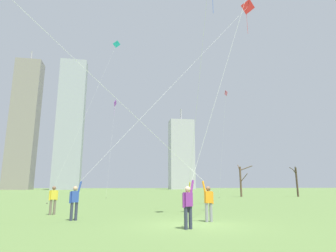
# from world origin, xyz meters

# --- Properties ---
(ground_plane) EXTENTS (400.00, 400.00, 0.00)m
(ground_plane) POSITION_xyz_m (0.00, 0.00, 0.00)
(ground_plane) COLOR #5B7A3D
(kite_flyer_midfield_left_orange) EXTENTS (15.55, 4.25, 14.45)m
(kite_flyer_midfield_left_orange) POSITION_xyz_m (-1.87, 0.16, 3.48)
(kite_flyer_midfield_left_orange) COLOR gray
(kite_flyer_midfield_left_orange) RESTS_ON ground
(kite_flyer_far_back_red) EXTENTS (13.66, 5.77, 17.60)m
(kite_flyer_far_back_red) POSITION_xyz_m (-2.43, 3.81, 4.50)
(kite_flyer_far_back_red) COLOR #33384C
(kite_flyer_far_back_red) RESTS_ON ground
(kite_flyer_midfield_center_yellow) EXTENTS (7.26, 1.04, 20.84)m
(kite_flyer_midfield_center_yellow) POSITION_xyz_m (0.83, -0.97, 4.98)
(kite_flyer_midfield_center_yellow) COLOR #33384C
(kite_flyer_midfield_center_yellow) RESTS_ON ground
(kite_flyer_foreground_left_blue) EXTENTS (0.65, 5.14, 13.53)m
(kite_flyer_foreground_left_blue) POSITION_xyz_m (1.31, 5.16, 2.66)
(kite_flyer_foreground_left_blue) COLOR black
(kite_flyer_foreground_left_blue) RESTS_ON ground
(bystander_strolling_midfield) EXTENTS (0.47, 0.33, 1.62)m
(bystander_strolling_midfield) POSITION_xyz_m (-6.88, 5.73, 0.90)
(bystander_strolling_midfield) COLOR #726656
(bystander_strolling_midfield) RESTS_ON ground
(distant_kite_drifting_left_pink) EXTENTS (1.13, 2.42, 15.36)m
(distant_kite_drifting_left_pink) POSITION_xyz_m (12.02, 25.15, 13.33)
(distant_kite_drifting_left_pink) COLOR pink
(distant_kite_drifting_left_pink) RESTS_ON ground
(distant_kite_drifting_right_teal) EXTENTS (6.26, 2.69, 18.61)m
(distant_kite_drifting_right_teal) POSITION_xyz_m (-4.45, 18.89, 16.09)
(distant_kite_drifting_right_teal) COLOR teal
(distant_kite_drifting_right_teal) RESTS_ON ground
(distant_kite_low_near_trees_purple) EXTENTS (0.91, 5.26, 15.44)m
(distant_kite_low_near_trees_purple) POSITION_xyz_m (-3.87, 32.45, 13.87)
(distant_kite_low_near_trees_purple) COLOR purple
(distant_kite_low_near_trees_purple) RESTS_ON ground
(bare_tree_leftmost) EXTENTS (1.33, 1.10, 4.60)m
(bare_tree_leftmost) POSITION_xyz_m (24.32, 27.95, 2.39)
(bare_tree_leftmost) COLOR #423326
(bare_tree_leftmost) RESTS_ON ground
(bare_tree_right_of_center) EXTENTS (1.81, 2.36, 4.94)m
(bare_tree_right_of_center) POSITION_xyz_m (15.71, 29.16, 2.58)
(bare_tree_right_of_center) COLOR brown
(bare_tree_right_of_center) RESTS_ON ground
(skyline_mid_tower_right) EXTENTS (11.02, 8.13, 63.86)m
(skyline_mid_tower_right) POSITION_xyz_m (-44.37, 120.35, 29.23)
(skyline_mid_tower_right) COLOR gray
(skyline_mid_tower_right) RESTS_ON ground
(skyline_tall_tower) EXTENTS (11.86, 7.60, 39.89)m
(skyline_tall_tower) POSITION_xyz_m (28.28, 123.15, 16.94)
(skyline_tall_tower) COLOR #B2B2B7
(skyline_tall_tower) RESTS_ON ground
(skyline_mid_tower_left) EXTENTS (11.61, 6.64, 58.79)m
(skyline_mid_tower_left) POSITION_xyz_m (-24.24, 117.40, 29.40)
(skyline_mid_tower_left) COLOR #9EA3AD
(skyline_mid_tower_left) RESTS_ON ground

